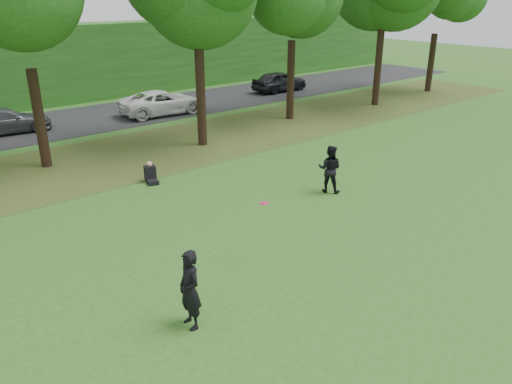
% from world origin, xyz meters
% --- Properties ---
extents(ground, '(120.00, 120.00, 0.00)m').
position_xyz_m(ground, '(0.00, 0.00, 0.00)').
color(ground, '#2C541A').
rests_on(ground, ground).
extents(leaf_litter, '(60.00, 7.00, 0.01)m').
position_xyz_m(leaf_litter, '(0.00, 13.00, 0.01)').
color(leaf_litter, '#484119').
rests_on(leaf_litter, ground).
extents(street, '(70.00, 7.00, 0.02)m').
position_xyz_m(street, '(0.00, 21.00, 0.01)').
color(street, black).
rests_on(street, ground).
extents(far_hedge, '(70.00, 3.00, 5.00)m').
position_xyz_m(far_hedge, '(0.00, 27.00, 2.50)').
color(far_hedge, '#1C4E16').
rests_on(far_hedge, ground).
extents(player_left, '(0.50, 0.72, 1.87)m').
position_xyz_m(player_left, '(-4.26, 0.56, 0.94)').
color(player_left, black).
rests_on(player_left, ground).
extents(player_right, '(1.03, 1.10, 1.79)m').
position_xyz_m(player_right, '(4.15, 4.13, 0.90)').
color(player_right, black).
rests_on(player_right, ground).
extents(parked_cars, '(39.90, 3.90, 1.50)m').
position_xyz_m(parked_cars, '(0.62, 19.90, 0.73)').
color(parked_cars, black).
rests_on(parked_cars, street).
extents(frisbee, '(0.38, 0.38, 0.08)m').
position_xyz_m(frisbee, '(-1.10, 1.75, 1.74)').
color(frisbee, '#F41470').
rests_on(frisbee, ground).
extents(seated_person, '(0.58, 0.81, 0.83)m').
position_xyz_m(seated_person, '(-0.49, 9.30, 0.31)').
color(seated_person, black).
rests_on(seated_person, ground).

